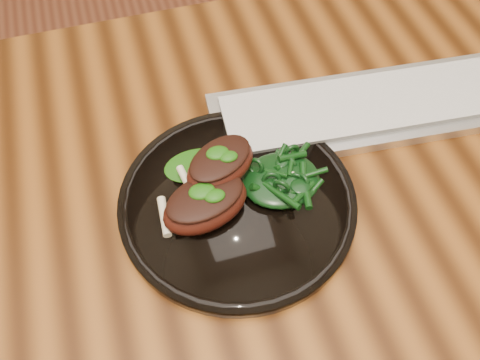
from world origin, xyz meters
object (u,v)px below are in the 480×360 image
(keyboard, at_px, (373,107))
(greens_heap, at_px, (281,177))
(plate, at_px, (237,202))
(lamb_chop_front, at_px, (205,203))
(desk, at_px, (229,220))

(keyboard, bearing_deg, greens_heap, -151.27)
(plate, xyz_separation_m, lamb_chop_front, (-0.04, -0.01, 0.03))
(desk, height_order, lamb_chop_front, lamb_chop_front)
(desk, height_order, keyboard, keyboard)
(lamb_chop_front, xyz_separation_m, greens_heap, (0.11, 0.02, -0.01))
(plate, distance_m, lamb_chop_front, 0.06)
(plate, relative_size, lamb_chop_front, 2.40)
(desk, height_order, greens_heap, greens_heap)
(lamb_chop_front, relative_size, keyboard, 0.26)
(greens_heap, relative_size, keyboard, 0.21)
(plate, relative_size, greens_heap, 3.00)
(desk, bearing_deg, keyboard, 16.32)
(plate, height_order, greens_heap, greens_heap)
(desk, bearing_deg, plate, -82.72)
(lamb_chop_front, xyz_separation_m, keyboard, (0.28, 0.11, -0.03))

